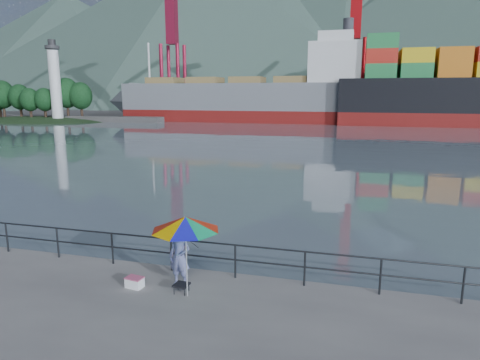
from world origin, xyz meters
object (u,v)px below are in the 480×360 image
fisherman (180,257)px  bulk_carrier (259,99)px  beach_umbrella (185,224)px  cooler_bag (135,283)px

fisherman → bulk_carrier: bearing=107.4°
beach_umbrella → cooler_bag: 2.46m
beach_umbrella → fisherman: bearing=128.5°
beach_umbrella → cooler_bag: beach_umbrella is taller
fisherman → beach_umbrella: bearing=-45.0°
beach_umbrella → bulk_carrier: size_ratio=0.04×
bulk_carrier → fisherman: bearing=-79.1°
cooler_bag → bulk_carrier: size_ratio=0.01×
bulk_carrier → beach_umbrella: bearing=-78.9°
fisherman → bulk_carrier: size_ratio=0.03×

